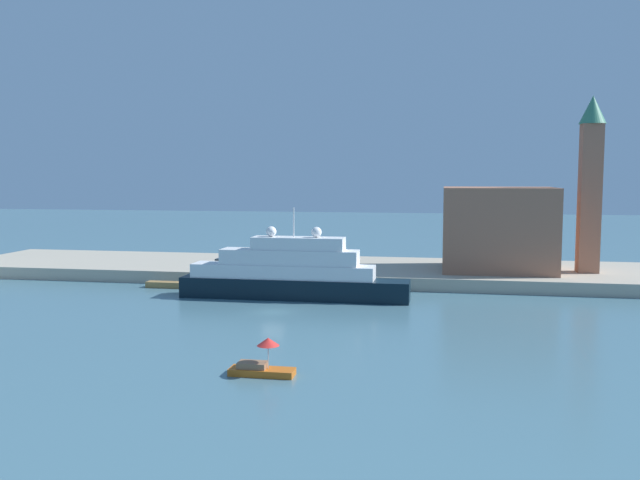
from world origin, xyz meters
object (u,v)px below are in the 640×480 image
object	(u,v)px
harbor_building	(498,229)
mooring_bollard	(282,270)
large_yacht	(291,274)
person_figure	(261,265)
work_barge	(167,285)
parked_car	(226,264)
bell_tower	(590,178)
small_motorboat	(262,363)

from	to	relation	value
harbor_building	mooring_bollard	xyz separation A→B (m)	(-29.08, -8.51, -5.41)
large_yacht	mooring_bollard	bearing A→B (deg)	109.76
large_yacht	person_figure	xyz separation A→B (m)	(-6.91, 11.26, -0.50)
work_barge	mooring_bollard	xyz separation A→B (m)	(14.99, 4.27, 1.75)
large_yacht	parked_car	distance (m)	17.09
large_yacht	bell_tower	distance (m)	43.32
small_motorboat	bell_tower	size ratio (longest dim) A/B	0.21
person_figure	parked_car	bearing A→B (deg)	172.93
small_motorboat	bell_tower	xyz separation A→B (m)	(32.88, 48.99, 13.83)
harbor_building	person_figure	distance (m)	33.71
small_motorboat	work_barge	world-z (taller)	small_motorboat
large_yacht	bell_tower	world-z (taller)	bell_tower
large_yacht	mooring_bollard	size ratio (longest dim) A/B	34.91
person_figure	mooring_bollard	world-z (taller)	person_figure
large_yacht	person_figure	world-z (taller)	large_yacht
harbor_building	person_figure	size ratio (longest dim) A/B	9.26
bell_tower	mooring_bollard	world-z (taller)	bell_tower
small_motorboat	parked_car	size ratio (longest dim) A/B	1.18
parked_car	work_barge	bearing A→B (deg)	-130.50
harbor_building	parked_car	size ratio (longest dim) A/B	3.63
large_yacht	harbor_building	world-z (taller)	harbor_building
large_yacht	bell_tower	size ratio (longest dim) A/B	1.17
person_figure	mooring_bollard	size ratio (longest dim) A/B	2.03
harbor_building	work_barge	bearing A→B (deg)	-163.83
harbor_building	parked_car	distance (m)	38.81
small_motorboat	parked_car	xyz separation A→B (m)	(-17.16, 43.32, 1.46)
small_motorboat	mooring_bollard	xyz separation A→B (m)	(-8.21, 40.52, 1.24)
small_motorboat	person_figure	world-z (taller)	person_figure
work_barge	small_motorboat	bearing A→B (deg)	-57.39
mooring_bollard	parked_car	bearing A→B (deg)	162.69
small_motorboat	mooring_bollard	bearing A→B (deg)	101.45
small_motorboat	harbor_building	bearing A→B (deg)	66.94
bell_tower	harbor_building	bearing A→B (deg)	179.75
harbor_building	person_figure	xyz separation A→B (m)	(-32.71, -6.38, -5.06)
large_yacht	harbor_building	size ratio (longest dim) A/B	1.85
work_barge	parked_car	size ratio (longest dim) A/B	1.30
bell_tower	mooring_bollard	bearing A→B (deg)	-168.36
work_barge	person_figure	world-z (taller)	person_figure
large_yacht	small_motorboat	size ratio (longest dim) A/B	5.68
bell_tower	person_figure	bearing A→B (deg)	-171.94
small_motorboat	work_barge	xyz separation A→B (m)	(-23.19, 36.26, -0.51)
small_motorboat	work_barge	distance (m)	43.04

